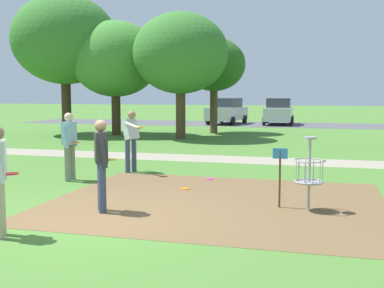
% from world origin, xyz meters
% --- Properties ---
extents(ground_plane, '(160.00, 160.00, 0.00)m').
position_xyz_m(ground_plane, '(0.00, 0.00, 0.00)').
color(ground_plane, '#47752D').
extents(dirt_tee_pad, '(6.63, 5.59, 0.01)m').
position_xyz_m(dirt_tee_pad, '(1.85, 1.87, 0.00)').
color(dirt_tee_pad, brown).
rests_on(dirt_tee_pad, ground).
extents(disc_golf_basket, '(0.98, 0.58, 1.39)m').
position_xyz_m(disc_golf_basket, '(3.61, 1.61, 0.75)').
color(disc_golf_basket, '#9E9EA3').
rests_on(disc_golf_basket, ground).
extents(player_foreground_watching, '(0.45, 0.49, 1.71)m').
position_xyz_m(player_foreground_watching, '(-0.03, 0.51, 0.97)').
color(player_foreground_watching, '#384260').
rests_on(player_foreground_watching, ground).
extents(player_throwing, '(0.84, 0.92, 1.71)m').
position_xyz_m(player_throwing, '(-1.22, 4.84, 0.99)').
color(player_throwing, '#384260').
rests_on(player_throwing, ground).
extents(player_waiting_left, '(0.42, 0.48, 1.71)m').
position_xyz_m(player_waiting_left, '(-2.22, 3.23, 0.97)').
color(player_waiting_left, slate).
rests_on(player_waiting_left, ground).
extents(frisbee_by_tee, '(0.20, 0.20, 0.02)m').
position_xyz_m(frisbee_by_tee, '(1.14, 4.30, 0.01)').
color(frisbee_by_tee, '#E53D99').
rests_on(frisbee_by_tee, ground).
extents(frisbee_mid_grass, '(0.21, 0.21, 0.02)m').
position_xyz_m(frisbee_mid_grass, '(0.88, 2.94, 0.01)').
color(frisbee_mid_grass, orange).
rests_on(frisbee_mid_grass, ground).
extents(tree_near_left, '(4.60, 4.60, 5.91)m').
position_xyz_m(tree_near_left, '(-6.56, 15.80, 3.94)').
color(tree_near_left, '#422D1E').
rests_on(tree_near_left, ground).
extents(tree_near_right, '(3.41, 3.41, 5.20)m').
position_xyz_m(tree_near_right, '(-1.89, 18.34, 3.72)').
color(tree_near_right, brown).
rests_on(tree_near_right, ground).
extents(tree_mid_left, '(5.49, 5.49, 7.33)m').
position_xyz_m(tree_mid_left, '(-9.31, 15.55, 4.97)').
color(tree_mid_left, '#422D1E').
rests_on(tree_mid_left, ground).
extents(tree_mid_center, '(4.54, 4.54, 6.02)m').
position_xyz_m(tree_mid_center, '(-2.72, 14.76, 4.07)').
color(tree_mid_center, '#4C3823').
rests_on(tree_mid_center, ground).
extents(parking_lot_strip, '(36.00, 6.00, 0.01)m').
position_xyz_m(parking_lot_strip, '(0.00, 26.48, 0.00)').
color(parking_lot_strip, '#4C4C51').
rests_on(parking_lot_strip, ground).
extents(parked_car_leftmost, '(2.47, 4.43, 1.84)m').
position_xyz_m(parked_car_leftmost, '(-2.70, 26.30, 0.92)').
color(parked_car_leftmost, '#B2B7BC').
rests_on(parked_car_leftmost, ground).
extents(parked_car_center_left, '(2.06, 4.24, 1.84)m').
position_xyz_m(parked_car_center_left, '(0.92, 26.62, 0.92)').
color(parked_car_center_left, silver).
rests_on(parked_car_center_left, ground).
extents(gravel_path, '(40.00, 1.74, 0.00)m').
position_xyz_m(gravel_path, '(0.00, 8.13, 0.00)').
color(gravel_path, gray).
rests_on(gravel_path, ground).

